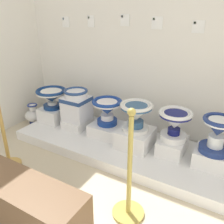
% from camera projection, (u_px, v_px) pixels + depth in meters
% --- Properties ---
extents(wall_back, '(3.61, 0.06, 3.11)m').
position_uv_depth(wall_back, '(142.00, 16.00, 2.86)').
color(wall_back, white).
rests_on(wall_back, ground_plane).
extents(display_platform, '(2.65, 0.94, 0.12)m').
position_uv_depth(display_platform, '(119.00, 146.00, 3.05)').
color(display_platform, white).
rests_on(display_platform, ground_plane).
extents(plinth_block_central_ornate, '(0.34, 0.34, 0.20)m').
position_uv_depth(plinth_block_central_ornate, '(54.00, 114.00, 3.53)').
color(plinth_block_central_ornate, white).
rests_on(plinth_block_central_ornate, display_platform).
extents(antique_toilet_central_ornate, '(0.42, 0.42, 0.28)m').
position_uv_depth(antique_toilet_central_ornate, '(52.00, 96.00, 3.42)').
color(antique_toilet_central_ornate, navy).
rests_on(antique_toilet_central_ornate, plinth_block_central_ornate).
extents(plinth_block_squat_floral, '(0.30, 0.37, 0.12)m').
position_uv_depth(plinth_block_squat_floral, '(78.00, 123.00, 3.37)').
color(plinth_block_squat_floral, white).
rests_on(plinth_block_squat_floral, display_platform).
extents(antique_toilet_squat_floral, '(0.33, 0.32, 0.42)m').
position_uv_depth(antique_toilet_squat_floral, '(77.00, 104.00, 3.26)').
color(antique_toilet_squat_floral, white).
rests_on(antique_toilet_squat_floral, plinth_block_squat_floral).
extents(plinth_block_slender_white, '(0.39, 0.38, 0.15)m').
position_uv_depth(plinth_block_slender_white, '(107.00, 129.00, 3.16)').
color(plinth_block_slender_white, white).
rests_on(plinth_block_slender_white, display_platform).
extents(antique_toilet_slender_white, '(0.38, 0.38, 0.33)m').
position_uv_depth(antique_toilet_slender_white, '(107.00, 108.00, 3.05)').
color(antique_toilet_slender_white, navy).
rests_on(antique_toilet_slender_white, plinth_block_slender_white).
extents(plinth_block_tall_cobalt, '(0.39, 0.40, 0.22)m').
position_uv_depth(plinth_block_tall_cobalt, '(135.00, 138.00, 2.89)').
color(plinth_block_tall_cobalt, white).
rests_on(plinth_block_tall_cobalt, display_platform).
extents(antique_toilet_tall_cobalt, '(0.38, 0.38, 0.33)m').
position_uv_depth(antique_toilet_tall_cobalt, '(136.00, 113.00, 2.76)').
color(antique_toilet_tall_cobalt, white).
rests_on(antique_toilet_tall_cobalt, plinth_block_tall_cobalt).
extents(plinth_block_broad_patterned, '(0.28, 0.38, 0.17)m').
position_uv_depth(plinth_block_broad_patterned, '(172.00, 146.00, 2.76)').
color(plinth_block_broad_patterned, white).
rests_on(plinth_block_broad_patterned, display_platform).
extents(antique_toilet_broad_patterned, '(0.37, 0.37, 0.34)m').
position_uv_depth(antique_toilet_broad_patterned, '(175.00, 122.00, 2.64)').
color(antique_toilet_broad_patterned, white).
rests_on(antique_toilet_broad_patterned, plinth_block_broad_patterned).
extents(plinth_block_rightmost, '(0.36, 0.30, 0.18)m').
position_uv_depth(plinth_block_rightmost, '(212.00, 159.00, 2.52)').
color(plinth_block_rightmost, white).
rests_on(plinth_block_rightmost, display_platform).
extents(antique_toilet_rightmost, '(0.32, 0.32, 0.38)m').
position_uv_depth(antique_toilet_rightmost, '(218.00, 131.00, 2.39)').
color(antique_toilet_rightmost, navy).
rests_on(antique_toilet_rightmost, plinth_block_rightmost).
extents(info_placard_first, '(0.12, 0.01, 0.14)m').
position_uv_depth(info_placard_first, '(66.00, 22.00, 3.39)').
color(info_placard_first, white).
extents(info_placard_second, '(0.10, 0.01, 0.15)m').
position_uv_depth(info_placard_second, '(91.00, 21.00, 3.19)').
color(info_placard_second, white).
extents(info_placard_third, '(0.12, 0.01, 0.14)m').
position_uv_depth(info_placard_third, '(125.00, 20.00, 2.94)').
color(info_placard_third, white).
extents(info_placard_fourth, '(0.13, 0.01, 0.14)m').
position_uv_depth(info_placard_fourth, '(157.00, 23.00, 2.76)').
color(info_placard_fourth, white).
extents(info_placard_fifth, '(0.13, 0.01, 0.13)m').
position_uv_depth(info_placard_fifth, '(198.00, 27.00, 2.56)').
color(info_placard_fifth, white).
extents(decorative_vase_corner, '(0.26, 0.26, 0.31)m').
position_uv_depth(decorative_vase_corner, '(34.00, 115.00, 3.73)').
color(decorative_vase_corner, navy).
rests_on(decorative_vase_corner, ground_plane).
extents(stanchion_post_near_left, '(0.26, 0.26, 1.08)m').
position_uv_depth(stanchion_post_near_left, '(5.00, 140.00, 2.64)').
color(stanchion_post_near_left, gold).
rests_on(stanchion_post_near_left, ground_plane).
extents(stanchion_post_near_right, '(0.28, 0.28, 1.00)m').
position_uv_depth(stanchion_post_near_right, '(129.00, 189.00, 2.02)').
color(stanchion_post_near_right, '#B29D47').
rests_on(stanchion_post_near_right, ground_plane).
extents(museum_bench, '(1.28, 0.36, 0.40)m').
position_uv_depth(museum_bench, '(17.00, 199.00, 2.01)').
color(museum_bench, brown).
rests_on(museum_bench, ground_plane).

